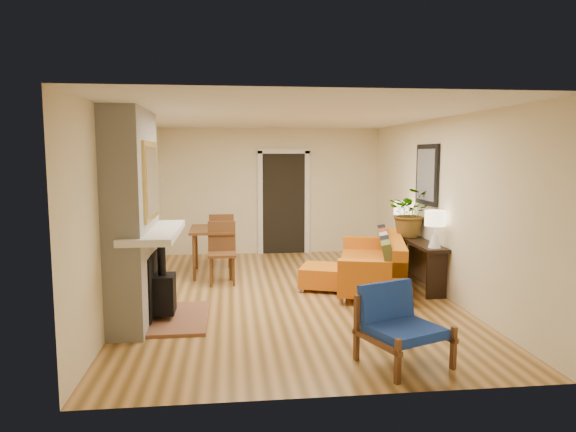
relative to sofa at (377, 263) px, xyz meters
name	(u,v)px	position (x,y,z in m)	size (l,w,h in m)	color
room_shell	(305,196)	(-0.79, 2.36, 0.86)	(6.50, 6.50, 6.50)	tan
fireplace	(136,223)	(-3.40, -1.27, 0.86)	(1.09, 1.68, 2.60)	white
sofa	(377,263)	(0.00, 0.00, 0.00)	(1.47, 2.37, 0.87)	silver
ottoman	(325,276)	(-0.82, 0.01, -0.18)	(0.90, 0.90, 0.35)	silver
blue_chair	(397,321)	(-0.61, -2.83, 0.04)	(0.95, 0.94, 0.77)	brown
dining_table	(217,237)	(-2.49, 1.17, 0.27)	(0.78, 1.83, 0.99)	brown
console_table	(416,249)	(0.67, 0.11, 0.20)	(0.34, 1.85, 0.72)	black
lamp_near	(435,225)	(0.67, -0.62, 0.68)	(0.30, 0.30, 0.54)	white
lamp_far	(403,213)	(0.67, 0.79, 0.68)	(0.30, 0.30, 0.54)	white
houseplant	(411,212)	(0.66, 0.37, 0.75)	(0.73, 0.63, 0.81)	#1E5919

